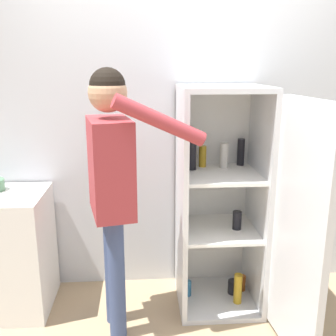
# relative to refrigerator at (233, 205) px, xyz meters

# --- Properties ---
(wall_back) EXTENTS (7.00, 0.06, 2.55)m
(wall_back) POSITION_rel_refrigerator_xyz_m (-0.34, 0.44, 0.47)
(wall_back) COLOR silver
(wall_back) RESTS_ON ground_plane
(refrigerator) EXTENTS (0.69, 1.20, 1.62)m
(refrigerator) POSITION_rel_refrigerator_xyz_m (0.00, 0.00, 0.00)
(refrigerator) COLOR silver
(refrigerator) RESTS_ON ground_plane
(person) EXTENTS (0.74, 0.56, 1.74)m
(person) POSITION_rel_refrigerator_xyz_m (-0.82, -0.20, 0.31)
(person) COLOR #384770
(person) RESTS_ON ground_plane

